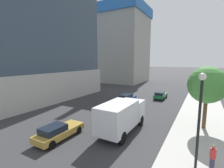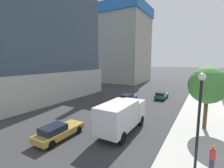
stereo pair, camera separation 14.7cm
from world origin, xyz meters
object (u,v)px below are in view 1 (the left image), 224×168
(construction_building, at_px, (124,41))
(car_gold, at_px, (58,132))
(car_blue, at_px, (126,98))
(box_truck, at_px, (122,115))
(car_green, at_px, (160,95))
(pedestrian_red_shirt, at_px, (213,158))
(street_tree, at_px, (207,85))
(street_lamp, at_px, (200,108))

(construction_building, xyz_separation_m, car_gold, (12.70, -39.79, -12.64))
(car_gold, distance_m, car_blue, 14.47)
(car_blue, xyz_separation_m, box_truck, (4.23, -10.45, 1.04))
(car_gold, xyz_separation_m, car_blue, (-0.00, 14.47, 0.01))
(car_green, bearing_deg, pedestrian_red_shirt, -68.24)
(car_gold, bearing_deg, street_tree, 37.84)
(box_truck, xyz_separation_m, pedestrian_red_shirt, (7.40, -2.39, -0.76))
(street_lamp, relative_size, street_tree, 0.97)
(street_lamp, distance_m, car_green, 20.23)
(car_gold, bearing_deg, construction_building, 107.70)
(street_tree, distance_m, car_green, 13.97)
(car_blue, bearing_deg, pedestrian_red_shirt, -47.83)
(pedestrian_red_shirt, bearing_deg, car_gold, -172.02)
(street_tree, xyz_separation_m, car_gold, (-11.18, -8.68, -3.83))
(street_tree, xyz_separation_m, box_truck, (-6.95, -4.66, -2.78))
(street_tree, bearing_deg, car_blue, 152.63)
(construction_building, height_order, car_gold, construction_building)
(street_lamp, height_order, car_gold, street_lamp)
(car_blue, bearing_deg, box_truck, -67.97)
(car_green, distance_m, car_blue, 7.10)
(car_green, relative_size, box_truck, 0.61)
(box_truck, relative_size, pedestrian_red_shirt, 3.99)
(street_lamp, height_order, pedestrian_red_shirt, street_lamp)
(construction_building, relative_size, car_gold, 6.93)
(street_lamp, height_order, box_truck, street_lamp)
(street_lamp, height_order, street_tree, street_tree)
(street_lamp, relative_size, car_gold, 1.30)
(car_green, bearing_deg, car_blue, -126.54)
(pedestrian_red_shirt, bearing_deg, construction_building, 122.52)
(street_tree, distance_m, pedestrian_red_shirt, 7.91)
(car_blue, relative_size, box_truck, 0.70)
(car_gold, bearing_deg, car_green, 78.16)
(car_gold, distance_m, car_green, 20.61)
(street_lamp, xyz_separation_m, street_tree, (0.43, 7.35, 0.45))
(street_tree, height_order, car_green, street_tree)
(street_lamp, bearing_deg, pedestrian_red_shirt, 18.68)
(street_tree, bearing_deg, construction_building, 127.51)
(car_green, xyz_separation_m, pedestrian_red_shirt, (7.40, -18.54, 0.32))
(construction_building, distance_m, car_blue, 31.01)
(construction_building, bearing_deg, street_lamp, -58.63)
(street_lamp, distance_m, box_truck, 7.43)
(street_lamp, relative_size, box_truck, 0.92)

